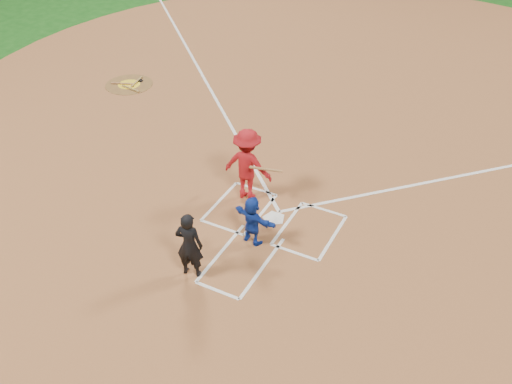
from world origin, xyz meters
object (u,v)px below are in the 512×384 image
at_px(on_deck_circle, 129,84).
at_px(batter_at_plate, 247,165).
at_px(home_plate, 274,218).
at_px(umpire, 189,245).
at_px(catcher, 252,220).

bearing_deg(on_deck_circle, batter_at_plate, -29.56).
xyz_separation_m(home_plate, on_deck_circle, (-7.99, 4.47, -0.00)).
bearing_deg(umpire, home_plate, -119.63).
xyz_separation_m(umpire, batter_at_plate, (-0.25, 3.12, 0.16)).
xyz_separation_m(home_plate, batter_at_plate, (-1.03, 0.52, 0.99)).
xyz_separation_m(catcher, batter_at_plate, (-0.95, 1.54, 0.36)).
xyz_separation_m(on_deck_circle, batter_at_plate, (6.96, -3.95, 0.99)).
distance_m(umpire, batter_at_plate, 3.14).
bearing_deg(batter_at_plate, home_plate, -27.07).
xyz_separation_m(on_deck_circle, umpire, (7.20, -7.07, 0.83)).
height_order(home_plate, batter_at_plate, batter_at_plate).
relative_size(catcher, umpire, 0.76).
distance_m(catcher, batter_at_plate, 1.84).
relative_size(catcher, batter_at_plate, 0.64).
height_order(catcher, umpire, umpire).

